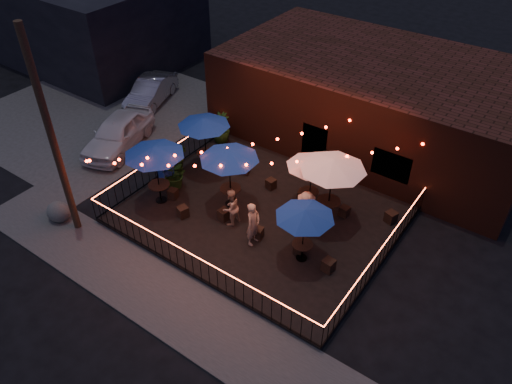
# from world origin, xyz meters

# --- Properties ---
(ground) EXTENTS (110.00, 110.00, 0.00)m
(ground) POSITION_xyz_m (0.00, 0.00, 0.00)
(ground) COLOR black
(ground) RESTS_ON ground
(patio) EXTENTS (10.00, 8.00, 0.15)m
(patio) POSITION_xyz_m (0.00, 2.00, 0.07)
(patio) COLOR black
(patio) RESTS_ON ground
(sidewalk) EXTENTS (18.00, 2.50, 0.05)m
(sidewalk) POSITION_xyz_m (0.00, -3.25, 0.03)
(sidewalk) COLOR #413F3C
(sidewalk) RESTS_ON ground
(parking_lot) EXTENTS (11.00, 12.00, 0.02)m
(parking_lot) POSITION_xyz_m (-12.00, 4.00, 0.01)
(parking_lot) COLOR #413F3C
(parking_lot) RESTS_ON ground
(brick_building) EXTENTS (14.00, 8.00, 4.00)m
(brick_building) POSITION_xyz_m (1.00, 9.99, 2.00)
(brick_building) COLOR #35180E
(brick_building) RESTS_ON ground
(background_building) EXTENTS (12.00, 9.00, 5.00)m
(background_building) POSITION_xyz_m (-18.00, 9.00, 2.50)
(background_building) COLOR black
(background_building) RESTS_ON ground
(utility_pole) EXTENTS (0.26, 0.26, 8.00)m
(utility_pole) POSITION_xyz_m (-5.40, -2.60, 4.00)
(utility_pole) COLOR #311D14
(utility_pole) RESTS_ON ground
(fence_front) EXTENTS (10.00, 0.04, 1.04)m
(fence_front) POSITION_xyz_m (0.00, -2.00, 0.66)
(fence_front) COLOR black
(fence_front) RESTS_ON patio
(fence_left) EXTENTS (0.04, 8.00, 1.04)m
(fence_left) POSITION_xyz_m (-5.00, 2.00, 0.66)
(fence_left) COLOR black
(fence_left) RESTS_ON patio
(fence_right) EXTENTS (0.04, 8.00, 1.04)m
(fence_right) POSITION_xyz_m (5.00, 2.00, 0.66)
(fence_right) COLOR black
(fence_right) RESTS_ON patio
(festoon_lights) EXTENTS (10.02, 8.72, 1.32)m
(festoon_lights) POSITION_xyz_m (-1.01, 1.70, 2.52)
(festoon_lights) COLOR red
(festoon_lights) RESTS_ON ground
(cafe_table_0) EXTENTS (3.03, 3.03, 2.60)m
(cafe_table_0) POSITION_xyz_m (-3.80, 0.34, 2.53)
(cafe_table_0) COLOR black
(cafe_table_0) RESTS_ON patio
(cafe_table_1) EXTENTS (2.77, 2.77, 2.48)m
(cafe_table_1) POSITION_xyz_m (-3.80, 3.25, 2.41)
(cafe_table_1) COLOR black
(cafe_table_1) RESTS_ON patio
(cafe_table_2) EXTENTS (3.07, 3.07, 2.56)m
(cafe_table_2) POSITION_xyz_m (-1.35, 1.83, 2.49)
(cafe_table_2) COLOR black
(cafe_table_2) RESTS_ON patio
(cafe_table_3) EXTENTS (2.53, 2.53, 2.22)m
(cafe_table_3) POSITION_xyz_m (1.24, 3.61, 2.17)
(cafe_table_3) COLOR black
(cafe_table_3) RESTS_ON patio
(cafe_table_4) EXTENTS (2.46, 2.46, 2.26)m
(cafe_table_4) POSITION_xyz_m (2.58, 0.86, 2.21)
(cafe_table_4) COLOR black
(cafe_table_4) RESTS_ON patio
(cafe_table_5) EXTENTS (3.15, 3.15, 2.74)m
(cafe_table_5) POSITION_xyz_m (2.25, 3.31, 2.66)
(cafe_table_5) COLOR black
(cafe_table_5) RESTS_ON patio
(bistro_chair_0) EXTENTS (0.41, 0.41, 0.41)m
(bistro_chair_0) POSITION_xyz_m (-3.51, 0.76, 0.35)
(bistro_chair_0) COLOR black
(bistro_chair_0) RESTS_ON patio
(bistro_chair_1) EXTENTS (0.48, 0.48, 0.45)m
(bistro_chair_1) POSITION_xyz_m (-2.40, 0.12, 0.37)
(bistro_chair_1) COLOR black
(bistro_chair_1) RESTS_ON patio
(bistro_chair_2) EXTENTS (0.43, 0.43, 0.40)m
(bistro_chair_2) POSITION_xyz_m (-4.13, 3.56, 0.35)
(bistro_chair_2) COLOR black
(bistro_chair_2) RESTS_ON patio
(bistro_chair_3) EXTENTS (0.53, 0.53, 0.48)m
(bistro_chair_3) POSITION_xyz_m (-2.17, 3.87, 0.39)
(bistro_chair_3) COLOR black
(bistro_chair_3) RESTS_ON patio
(bistro_chair_4) EXTENTS (0.43, 0.43, 0.44)m
(bistro_chair_4) POSITION_xyz_m (-0.99, 0.92, 0.37)
(bistro_chair_4) COLOR black
(bistro_chair_4) RESTS_ON patio
(bistro_chair_5) EXTENTS (0.44, 0.44, 0.44)m
(bistro_chair_5) POSITION_xyz_m (0.68, 0.84, 0.37)
(bistro_chair_5) COLOR black
(bistro_chair_5) RESTS_ON patio
(bistro_chair_6) EXTENTS (0.42, 0.42, 0.42)m
(bistro_chair_6) POSITION_xyz_m (-0.62, 3.63, 0.36)
(bistro_chair_6) COLOR black
(bistro_chair_6) RESTS_ON patio
(bistro_chair_7) EXTENTS (0.49, 0.49, 0.47)m
(bistro_chair_7) POSITION_xyz_m (0.89, 3.71, 0.38)
(bistro_chair_7) COLOR black
(bistro_chair_7) RESTS_ON patio
(bistro_chair_8) EXTENTS (0.46, 0.46, 0.42)m
(bistro_chair_8) POSITION_xyz_m (2.32, 1.06, 0.36)
(bistro_chair_8) COLOR black
(bistro_chair_8) RESTS_ON patio
(bistro_chair_9) EXTENTS (0.43, 0.43, 0.46)m
(bistro_chair_9) POSITION_xyz_m (3.62, 0.91, 0.38)
(bistro_chair_9) COLOR black
(bistro_chair_9) RESTS_ON patio
(bistro_chair_10) EXTENTS (0.37, 0.37, 0.41)m
(bistro_chair_10) POSITION_xyz_m (2.71, 3.84, 0.35)
(bistro_chair_10) COLOR black
(bistro_chair_10) RESTS_ON patio
(bistro_chair_11) EXTENTS (0.49, 0.49, 0.45)m
(bistro_chair_11) POSITION_xyz_m (4.34, 4.55, 0.38)
(bistro_chair_11) COLOR black
(bistro_chair_11) RESTS_ON patio
(patron_a) EXTENTS (0.44, 0.66, 1.78)m
(patron_a) POSITION_xyz_m (0.69, 0.53, 1.04)
(patron_a) COLOR #D2B291
(patron_a) RESTS_ON patio
(patron_b) EXTENTS (0.70, 0.84, 1.56)m
(patron_b) POSITION_xyz_m (-0.61, 0.90, 0.93)
(patron_b) COLOR tan
(patron_b) RESTS_ON patio
(patron_c) EXTENTS (1.24, 0.79, 1.82)m
(patron_c) POSITION_xyz_m (1.91, 2.13, 1.06)
(patron_c) COLOR tan
(patron_c) RESTS_ON patio
(potted_shrub_a) EXTENTS (1.37, 1.26, 1.29)m
(potted_shrub_a) POSITION_xyz_m (-3.90, 1.35, 0.80)
(potted_shrub_a) COLOR #10340B
(potted_shrub_a) RESTS_ON patio
(potted_shrub_b) EXTENTS (0.96, 0.83, 1.53)m
(potted_shrub_b) POSITION_xyz_m (-4.60, 2.31, 0.92)
(potted_shrub_b) COLOR #143B0F
(potted_shrub_b) RESTS_ON patio
(potted_shrub_c) EXTENTS (0.88, 0.88, 1.47)m
(potted_shrub_c) POSITION_xyz_m (-4.60, 5.28, 0.89)
(potted_shrub_c) COLOR #163F0C
(potted_shrub_c) RESTS_ON patio
(cooler) EXTENTS (0.83, 0.70, 0.93)m
(cooler) POSITION_xyz_m (-4.50, 1.43, 0.62)
(cooler) COLOR #1D39A2
(cooler) RESTS_ON patio
(boulder) EXTENTS (1.13, 1.03, 0.74)m
(boulder) POSITION_xyz_m (-6.34, -2.69, 0.37)
(boulder) COLOR #4A4A45
(boulder) RESTS_ON ground
(car_white) EXTENTS (3.15, 4.89, 1.55)m
(car_white) POSITION_xyz_m (-8.37, 2.30, 0.77)
(car_white) COLOR silver
(car_white) RESTS_ON ground
(car_silver) EXTENTS (2.69, 4.35, 1.35)m
(car_silver) POSITION_xyz_m (-10.30, 6.35, 0.68)
(car_silver) COLOR #A7A8AF
(car_silver) RESTS_ON ground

